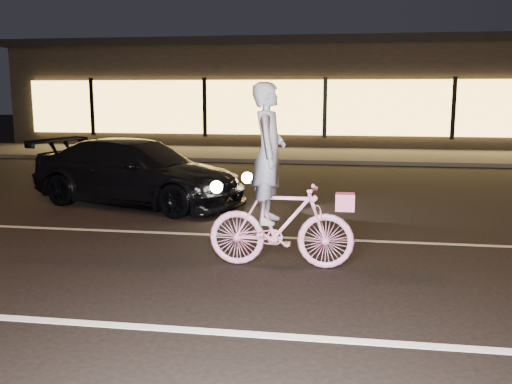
# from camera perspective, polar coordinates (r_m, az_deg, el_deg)

# --- Properties ---
(ground) EXTENTS (90.00, 90.00, 0.00)m
(ground) POSITION_cam_1_polar(r_m,az_deg,el_deg) (6.68, 1.50, -8.88)
(ground) COLOR black
(ground) RESTS_ON ground
(lane_stripe_near) EXTENTS (60.00, 0.12, 0.01)m
(lane_stripe_near) POSITION_cam_1_polar(r_m,az_deg,el_deg) (5.30, -0.71, -14.02)
(lane_stripe_near) COLOR silver
(lane_stripe_near) RESTS_ON ground
(lane_stripe_far) EXTENTS (60.00, 0.10, 0.01)m
(lane_stripe_far) POSITION_cam_1_polar(r_m,az_deg,el_deg) (8.59, 3.28, -4.59)
(lane_stripe_far) COLOR gray
(lane_stripe_far) RESTS_ON ground
(sidewalk) EXTENTS (30.00, 4.00, 0.12)m
(sidewalk) POSITION_cam_1_polar(r_m,az_deg,el_deg) (19.40, 6.60, 3.68)
(sidewalk) COLOR #383533
(sidewalk) RESTS_ON ground
(storefront) EXTENTS (25.40, 8.42, 4.20)m
(storefront) POSITION_cam_1_polar(r_m,az_deg,el_deg) (25.25, 7.32, 9.85)
(storefront) COLOR black
(storefront) RESTS_ON ground
(cyclist) EXTENTS (1.81, 0.62, 2.28)m
(cyclist) POSITION_cam_1_polar(r_m,az_deg,el_deg) (7.01, 2.18, -1.12)
(cyclist) COLOR #FF349C
(cyclist) RESTS_ON ground
(sedan) EXTENTS (4.68, 2.94, 1.26)m
(sedan) POSITION_cam_1_polar(r_m,az_deg,el_deg) (11.24, -11.73, 1.95)
(sedan) COLOR black
(sedan) RESTS_ON ground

